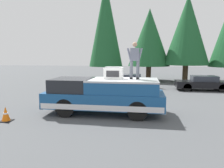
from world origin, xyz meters
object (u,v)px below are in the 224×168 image
object	(u,v)px
pickup_truck	(104,95)
compressor_unit	(114,73)
person_on_truck_bed	(135,59)
parked_car_grey	(129,81)
parked_car_black	(203,83)
traffic_cone	(6,114)

from	to	relation	value
pickup_truck	compressor_unit	bearing A→B (deg)	-76.59
person_on_truck_bed	parked_car_grey	world-z (taller)	person_on_truck_bed
compressor_unit	person_on_truck_bed	size ratio (longest dim) A/B	0.50
pickup_truck	parked_car_black	bearing A→B (deg)	-39.68
parked_car_black	person_on_truck_bed	bearing A→B (deg)	146.32
compressor_unit	person_on_truck_bed	xyz separation A→B (m)	(0.09, -0.96, 0.62)
pickup_truck	compressor_unit	size ratio (longest dim) A/B	6.60
pickup_truck	parked_car_black	world-z (taller)	pickup_truck
parked_car_black	parked_car_grey	distance (m)	5.90
parked_car_grey	compressor_unit	bearing A→B (deg)	179.25
pickup_truck	parked_car_grey	world-z (taller)	pickup_truck
person_on_truck_bed	parked_car_black	size ratio (longest dim) A/B	0.41
person_on_truck_bed	compressor_unit	bearing A→B (deg)	95.44
parked_car_black	parked_car_grey	size ratio (longest dim) A/B	1.00
traffic_cone	compressor_unit	bearing A→B (deg)	-65.89
pickup_truck	traffic_cone	size ratio (longest dim) A/B	8.94
compressor_unit	person_on_truck_bed	bearing A→B (deg)	-84.56
pickup_truck	traffic_cone	world-z (taller)	pickup_truck
pickup_truck	parked_car_grey	xyz separation A→B (m)	(8.11, -0.54, -0.29)
compressor_unit	parked_car_grey	world-z (taller)	compressor_unit
person_on_truck_bed	traffic_cone	size ratio (longest dim) A/B	2.73
pickup_truck	person_on_truck_bed	size ratio (longest dim) A/B	3.28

